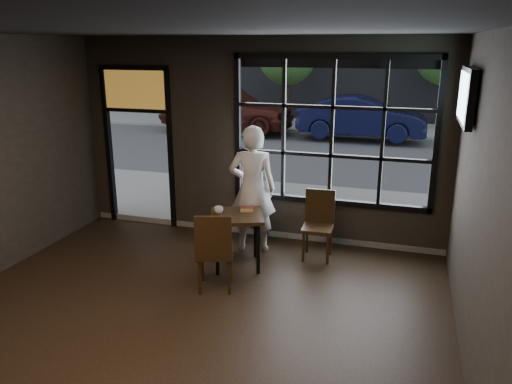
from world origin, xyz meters
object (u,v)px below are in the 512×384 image
(navy_car, at_px, (362,117))
(cafe_table, at_px, (237,240))
(man, at_px, (252,189))
(chair_near, at_px, (215,250))

(navy_car, bearing_deg, cafe_table, 176.87)
(man, xyz_separation_m, navy_car, (0.69, 9.72, -0.19))
(cafe_table, xyz_separation_m, navy_car, (0.72, 10.37, 0.39))
(chair_near, height_order, navy_car, navy_car)
(chair_near, xyz_separation_m, navy_car, (0.77, 11.09, 0.25))
(chair_near, relative_size, man, 0.55)
(chair_near, xyz_separation_m, man, (0.08, 1.37, 0.44))
(cafe_table, bearing_deg, navy_car, 64.95)
(cafe_table, height_order, man, man)
(navy_car, bearing_deg, chair_near, 176.88)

